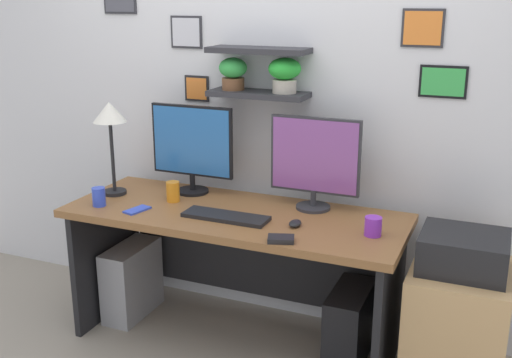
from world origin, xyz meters
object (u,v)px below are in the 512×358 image
at_px(keyboard, 226,217).
at_px(cell_phone, 137,210).
at_px(desk, 239,245).
at_px(monitor_left, 192,146).
at_px(pen_cup, 99,197).
at_px(drawer_cabinet, 455,331).
at_px(computer_mouse, 295,223).
at_px(printer, 464,252).
at_px(computer_tower_left, 132,280).
at_px(computer_tower_right, 349,326).
at_px(desk_lamp, 110,121).
at_px(scissors_tray, 281,239).
at_px(monitor_right, 315,161).
at_px(coffee_mug, 373,226).
at_px(water_cup, 173,192).

relative_size(keyboard, cell_phone, 3.14).
bearing_deg(desk, monitor_left, 155.85).
height_order(pen_cup, drawer_cabinet, pen_cup).
bearing_deg(computer_mouse, drawer_cabinet, 4.92).
relative_size(monitor_left, computer_mouse, 5.52).
xyz_separation_m(keyboard, printer, (1.13, 0.10, -0.04)).
bearing_deg(computer_tower_left, computer_tower_right, 0.35).
bearing_deg(drawer_cabinet, desk_lamp, 179.38).
bearing_deg(scissors_tray, computer_mouse, 91.32).
height_order(monitor_right, coffee_mug, monitor_right).
distance_m(pen_cup, drawer_cabinet, 1.91).
distance_m(monitor_right, drawer_cabinet, 1.06).
relative_size(drawer_cabinet, computer_tower_left, 1.48).
xyz_separation_m(cell_phone, coffee_mug, (1.20, 0.14, 0.04)).
distance_m(desk_lamp, printer, 1.94).
relative_size(pen_cup, drawer_cabinet, 0.16).
xyz_separation_m(monitor_right, printer, (0.78, -0.22, -0.29)).
height_order(monitor_left, monitor_right, monitor_left).
relative_size(monitor_left, keyboard, 1.13).
bearing_deg(desk, water_cup, -175.82).
relative_size(drawer_cabinet, computer_tower_right, 1.59).
distance_m(desk_lamp, water_cup, 0.52).
bearing_deg(monitor_right, scissors_tray, -89.51).
bearing_deg(monitor_right, computer_mouse, -90.10).
distance_m(monitor_right, coffee_mug, 0.50).
bearing_deg(desk, cell_phone, -153.50).
distance_m(desk, computer_mouse, 0.44).
bearing_deg(monitor_left, computer_tower_left, -151.79).
bearing_deg(keyboard, desk_lamp, 170.99).
height_order(monitor_right, drawer_cabinet, monitor_right).
bearing_deg(computer_mouse, scissors_tray, -88.68).
height_order(drawer_cabinet, computer_tower_left, drawer_cabinet).
relative_size(keyboard, pen_cup, 4.40).
distance_m(cell_phone, pen_cup, 0.23).
bearing_deg(desk, pen_cup, -160.69).
xyz_separation_m(desk, printer, (1.14, -0.06, 0.17)).
relative_size(monitor_right, pen_cup, 4.85).
bearing_deg(scissors_tray, monitor_left, 145.36).
height_order(printer, computer_tower_left, printer).
bearing_deg(printer, monitor_left, 171.50).
relative_size(desk_lamp, scissors_tray, 4.35).
bearing_deg(computer_mouse, desk_lamp, 175.48).
height_order(pen_cup, printer, pen_cup).
height_order(scissors_tray, computer_tower_right, scissors_tray).
xyz_separation_m(monitor_left, keyboard, (0.36, -0.32, -0.26)).
distance_m(desk_lamp, drawer_cabinet, 2.07).
xyz_separation_m(coffee_mug, pen_cup, (-1.43, -0.15, 0.01)).
distance_m(keyboard, pen_cup, 0.71).
height_order(desk_lamp, water_cup, desk_lamp).
height_order(computer_mouse, water_cup, water_cup).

